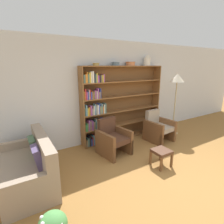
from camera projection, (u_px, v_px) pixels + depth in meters
ground_plane at (184, 181)px, 3.26m from camera, size 24.00×24.00×0.00m
wall_back at (114, 91)px, 4.97m from camera, size 12.00×0.06×2.75m
bookshelf at (115, 105)px, 4.88m from camera, size 2.54×0.30×2.09m
bowl_slate at (96, 64)px, 4.30m from camera, size 0.17×0.17×0.06m
bowl_copper at (115, 64)px, 4.58m from camera, size 0.22×0.22×0.09m
bowl_olive at (130, 63)px, 4.83m from camera, size 0.27×0.27×0.10m
vase_tall at (147, 61)px, 5.11m from camera, size 0.20×0.20×0.29m
couch at (30, 168)px, 3.14m from camera, size 0.81×1.59×0.87m
armchair_leather at (113, 139)px, 4.22m from camera, size 0.74×0.77×0.85m
armchair_cushioned at (158, 127)px, 4.99m from camera, size 0.70×0.74×0.85m
floor_lamp at (177, 82)px, 5.18m from camera, size 0.41×0.41×1.86m
footstool at (161, 153)px, 3.70m from camera, size 0.35×0.35×0.36m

